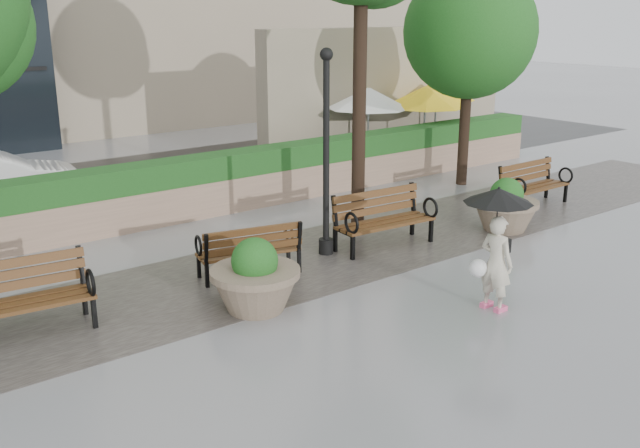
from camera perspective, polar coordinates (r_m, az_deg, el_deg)
ground at (r=10.77m, az=5.05°, el=-8.06°), size 100.00×100.00×0.00m
cobble_strip at (r=12.95m, az=-4.00°, el=-3.65°), size 28.00×3.20×0.01m
hedge_wall at (r=16.10m, az=-12.06°, el=2.56°), size 24.00×0.80×1.35m
cafe_wall at (r=23.71m, az=5.65°, el=10.60°), size 10.00×0.60×4.00m
cafe_hedge at (r=22.05m, az=8.53°, el=5.96°), size 8.00×0.50×0.90m
asphalt_street at (r=19.84m, az=-17.07°, el=2.87°), size 40.00×7.00×0.00m
bench_1 at (r=11.14m, az=-22.87°, el=-6.72°), size 2.12×1.04×1.09m
bench_2 at (r=12.60m, az=-5.65°, el=-2.92°), size 1.89×1.09×0.96m
bench_3 at (r=14.11m, az=5.13°, el=-0.56°), size 2.12×0.97×1.10m
bench_4 at (r=17.75m, az=16.70°, el=2.34°), size 1.94×0.79×1.03m
planter_left at (r=11.12m, az=-5.20°, el=-4.67°), size 1.40×1.40×1.18m
planter_right at (r=15.58m, az=14.62°, el=1.08°), size 1.37×1.37×1.14m
lamppost at (r=13.29m, az=0.50°, el=4.55°), size 0.28×0.28×3.87m
tree_2 at (r=19.30m, az=12.02°, el=14.52°), size 3.48×3.39×5.68m
patio_umb_white at (r=21.49m, az=3.91°, el=9.98°), size 2.50×2.50×2.30m
patio_umb_yellow_a at (r=22.06m, az=8.43°, el=10.02°), size 2.50×2.50×2.30m
patio_umb_yellow_b at (r=23.77m, az=9.31°, el=10.45°), size 2.50×2.50×2.30m
pedestrian at (r=11.21m, az=13.95°, el=-1.02°), size 1.06×1.06×1.94m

